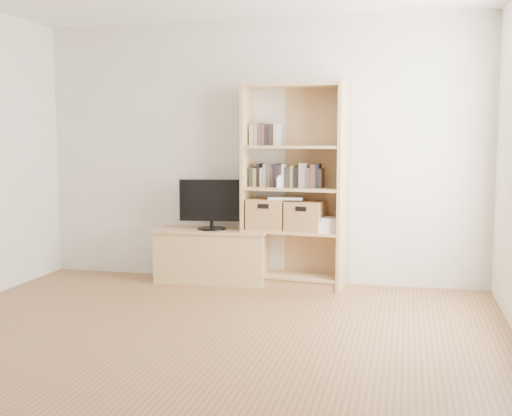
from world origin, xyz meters
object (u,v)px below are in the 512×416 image
(television, at_px, (212,205))
(basket_right, at_px, (305,216))
(tv_stand, at_px, (212,257))
(basket_left, at_px, (267,214))
(baby_monitor, at_px, (279,183))
(laptop, at_px, (286,198))
(bookshelf, at_px, (294,185))

(television, relative_size, basket_right, 1.85)
(tv_stand, bearing_deg, basket_right, -1.48)
(basket_left, bearing_deg, basket_right, -1.78)
(baby_monitor, xyz_separation_m, basket_right, (0.24, 0.08, -0.32))
(tv_stand, xyz_separation_m, baby_monitor, (0.70, -0.07, 0.76))
(baby_monitor, bearing_deg, television, 159.60)
(baby_monitor, relative_size, laptop, 0.31)
(basket_right, bearing_deg, bookshelf, -179.91)
(tv_stand, xyz_separation_m, laptop, (0.75, 0.03, 0.61))
(bookshelf, distance_m, basket_left, 0.39)
(basket_left, height_order, basket_right, basket_left)
(television, height_order, basket_left, television)
(tv_stand, height_order, bookshelf, bookshelf)
(tv_stand, bearing_deg, laptop, -0.19)
(television, distance_m, basket_left, 0.57)
(baby_monitor, distance_m, basket_left, 0.37)
(bookshelf, bearing_deg, laptop, -172.12)
(baby_monitor, height_order, basket_right, baby_monitor)
(baby_monitor, bearing_deg, basket_left, 125.44)
(television, distance_m, baby_monitor, 0.74)
(tv_stand, bearing_deg, baby_monitor, -7.82)
(tv_stand, distance_m, basket_left, 0.72)
(television, bearing_deg, baby_monitor, -14.99)
(television, relative_size, baby_monitor, 6.35)
(baby_monitor, height_order, basket_left, baby_monitor)
(television, distance_m, basket_right, 0.94)
(basket_left, distance_m, basket_right, 0.38)
(tv_stand, relative_size, baby_monitor, 10.92)
(television, bearing_deg, basket_left, -4.32)
(tv_stand, xyz_separation_m, basket_right, (0.94, 0.01, 0.44))
(bookshelf, bearing_deg, television, -172.34)
(television, distance_m, laptop, 0.75)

